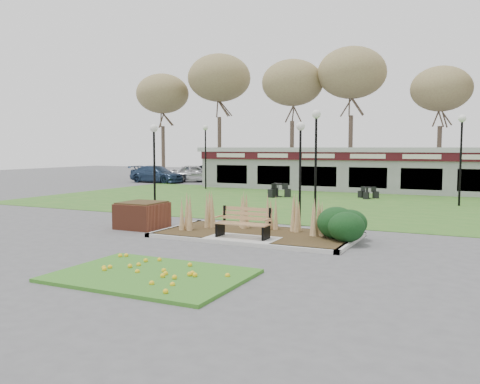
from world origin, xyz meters
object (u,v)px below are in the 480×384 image
at_px(brick_planter, 142,215).
at_px(bistro_set_b, 278,192).
at_px(car_black, 217,173).
at_px(car_blue, 157,174).
at_px(food_pavilion, 372,169).
at_px(lamp_post_near_right, 300,150).
at_px(lamp_post_far_left, 205,143).
at_px(car_silver, 196,173).
at_px(lamp_post_mid_left, 316,139).
at_px(park_bench, 244,222).
at_px(lamp_post_far_right, 461,140).
at_px(bistro_set_a, 368,195).
at_px(lamp_post_near_left, 154,150).

distance_m(brick_planter, bistro_set_b, 12.84).
relative_size(car_black, car_blue, 0.94).
bearing_deg(food_pavilion, bistro_set_b, -124.57).
distance_m(lamp_post_near_right, lamp_post_far_left, 17.34).
bearing_deg(food_pavilion, car_silver, 168.44).
xyz_separation_m(lamp_post_mid_left, car_silver, (-15.54, 16.42, -2.50)).
bearing_deg(park_bench, car_black, 120.02).
bearing_deg(food_pavilion, car_blue, 176.67).
bearing_deg(car_black, lamp_post_far_right, -130.87).
xyz_separation_m(brick_planter, lamp_post_far_left, (-6.47, 16.00, 2.76)).
distance_m(food_pavilion, lamp_post_far_left, 11.41).
bearing_deg(car_blue, lamp_post_near_right, -128.32).
bearing_deg(lamp_post_far_left, lamp_post_far_right, -12.29).
bearing_deg(bistro_set_b, food_pavilion, 55.43).
bearing_deg(bistro_set_a, park_bench, -92.67).
bearing_deg(bistro_set_b, park_bench, -72.76).
distance_m(lamp_post_near_right, lamp_post_mid_left, 2.77).
height_order(park_bench, lamp_post_mid_left, lamp_post_mid_left).
xyz_separation_m(bistro_set_b, car_black, (-9.48, 10.11, 0.47)).
distance_m(lamp_post_near_right, bistro_set_a, 11.56).
bearing_deg(park_bench, food_pavilion, 90.00).
height_order(park_bench, bistro_set_b, park_bench).
height_order(brick_planter, food_pavilion, food_pavilion).
bearing_deg(bistro_set_b, bistro_set_a, 15.61).
xyz_separation_m(brick_planter, car_silver, (-10.86, 22.09, 0.27)).
bearing_deg(food_pavilion, bistro_set_a, -81.62).
height_order(food_pavilion, car_blue, food_pavilion).
height_order(lamp_post_near_left, car_silver, lamp_post_near_left).
bearing_deg(lamp_post_near_left, food_pavilion, 72.14).
distance_m(food_pavilion, bistro_set_a, 4.96).
bearing_deg(lamp_post_near_left, park_bench, -28.66).
relative_size(lamp_post_near_left, lamp_post_mid_left, 0.86).
xyz_separation_m(lamp_post_mid_left, lamp_post_far_left, (-11.15, 10.33, -0.01)).
height_order(bistro_set_a, car_silver, car_silver).
bearing_deg(lamp_post_near_right, brick_planter, -149.15).
height_order(car_black, car_blue, car_black).
relative_size(lamp_post_near_left, lamp_post_near_right, 1.00).
relative_size(lamp_post_mid_left, lamp_post_far_left, 1.00).
height_order(brick_planter, car_blue, car_blue).
bearing_deg(car_blue, car_black, -49.68).
height_order(lamp_post_near_left, lamp_post_far_left, lamp_post_far_left).
bearing_deg(lamp_post_far_right, lamp_post_near_right, -117.89).
xyz_separation_m(lamp_post_near_right, car_black, (-14.23, 20.01, -2.03)).
xyz_separation_m(lamp_post_near_right, car_silver, (-15.79, 19.14, -2.04)).
relative_size(lamp_post_near_right, lamp_post_mid_left, 0.86).
relative_size(park_bench, brick_planter, 1.13).
xyz_separation_m(bistro_set_a, car_silver, (-15.96, 7.87, 0.51)).
height_order(park_bench, car_black, car_black).
height_order(brick_planter, lamp_post_near_right, lamp_post_near_right).
bearing_deg(bistro_set_a, lamp_post_far_left, 171.23).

